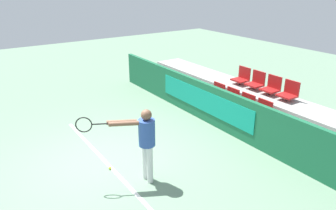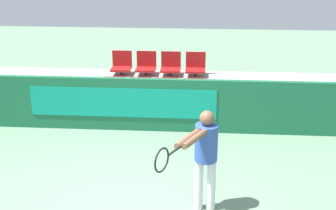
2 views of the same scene
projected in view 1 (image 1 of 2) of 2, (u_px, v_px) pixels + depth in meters
ground_plane at (104, 162)px, 7.50m from camera, size 30.00×30.00×0.00m
court_baseline at (106, 162)px, 7.52m from camera, size 4.98×0.08×0.01m
barrier_wall at (218, 108)px, 9.10m from camera, size 10.37×0.14×1.14m
bleacher_tier_front at (233, 116)px, 9.55m from camera, size 9.97×1.07×0.35m
bleacher_tier_middle at (259, 103)px, 10.05m from camera, size 9.97×1.07×0.71m
stadium_chair_0 at (216, 94)px, 10.17m from camera, size 0.48×0.42×0.55m
stadium_chair_1 at (230, 99)px, 9.71m from camera, size 0.48×0.42×0.55m
stadium_chair_2 at (245, 105)px, 9.24m from camera, size 0.48×0.42×0.55m
stadium_chair_3 at (262, 112)px, 8.78m from camera, size 0.48×0.42×0.55m
stadium_chair_4 at (242, 77)px, 10.60m from camera, size 0.48×0.42×0.55m
stadium_chair_5 at (256, 82)px, 10.14m from camera, size 0.48×0.42×0.55m
stadium_chair_6 at (272, 87)px, 9.67m from camera, size 0.48×0.42×0.55m
stadium_chair_7 at (289, 92)px, 9.21m from camera, size 0.48×0.42×0.55m
tennis_player at (143, 138)px, 6.50m from camera, size 0.80×1.38×1.59m
tennis_ball at (110, 168)px, 7.23m from camera, size 0.07×0.07×0.07m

